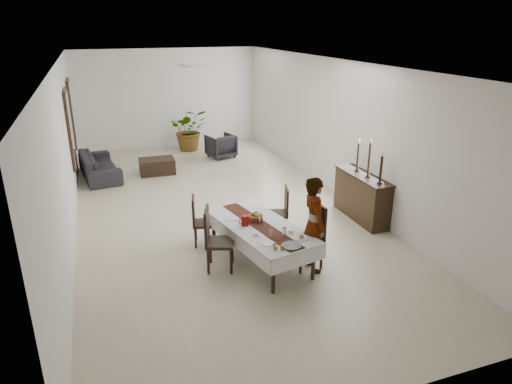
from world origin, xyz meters
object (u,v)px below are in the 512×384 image
dining_table_top (260,227)px  red_pitcher (245,220)px  woman (314,224)px  sofa (99,165)px  sideboard_body (362,197)px

dining_table_top → red_pitcher: (-0.25, 0.08, 0.12)m
woman → sofa: (-3.26, 6.45, -0.51)m
dining_table_top → woman: 0.96m
dining_table_top → red_pitcher: size_ratio=12.00×
sofa → woman: bearing=-159.8°
red_pitcher → sofa: (-2.27, 5.78, -0.45)m
red_pitcher → sideboard_body: size_ratio=0.11×
red_pitcher → woman: size_ratio=0.11×
woman → sideboard_body: woman is taller
red_pitcher → sideboard_body: bearing=17.6°
dining_table_top → sofa: (-2.52, 5.86, -0.33)m
dining_table_top → woman: size_ratio=1.29×
red_pitcher → sideboard_body: sideboard_body is taller
sideboard_body → sofa: size_ratio=0.73×
dining_table_top → sideboard_body: bearing=8.7°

